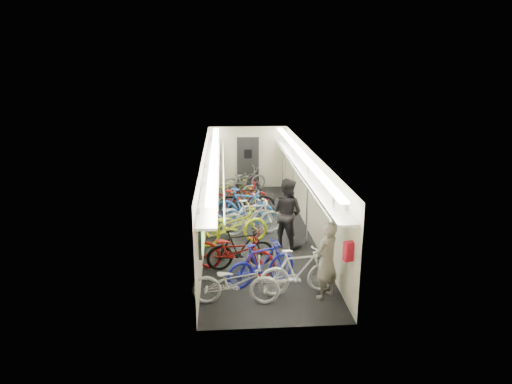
{
  "coord_description": "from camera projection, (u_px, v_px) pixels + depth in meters",
  "views": [
    {
      "loc": [
        -0.95,
        -12.43,
        4.76
      ],
      "look_at": [
        -0.03,
        0.22,
        1.15
      ],
      "focal_mm": 32.0,
      "sensor_mm": 36.0,
      "label": 1
    }
  ],
  "objects": [
    {
      "name": "train_car_shell",
      "position": [
        244.0,
        171.0,
        13.49
      ],
      "size": [
        10.0,
        10.0,
        10.0
      ],
      "color": "black",
      "rests_on": "ground"
    },
    {
      "name": "bicycle_0",
      "position": [
        236.0,
        282.0,
        9.23
      ],
      "size": [
        1.84,
        0.76,
        0.95
      ],
      "primitive_type": "imported",
      "rotation": [
        0.0,
        0.0,
        1.49
      ],
      "color": "#BDBCC1",
      "rests_on": "ground"
    },
    {
      "name": "bicycle_6",
      "position": [
        237.0,
        217.0,
        12.89
      ],
      "size": [
        2.23,
        1.11,
        1.12
      ],
      "primitive_type": "imported",
      "rotation": [
        0.0,
        0.0,
        1.75
      ],
      "color": "#A1A2A5",
      "rests_on": "ground"
    },
    {
      "name": "bicycle_11",
      "position": [
        299.0,
        271.0,
        9.6
      ],
      "size": [
        1.77,
        0.71,
        1.03
      ],
      "primitive_type": "imported",
      "rotation": [
        0.0,
        0.0,
        1.7
      ],
      "color": "white",
      "rests_on": "ground"
    },
    {
      "name": "bicycle_2",
      "position": [
        234.0,
        251.0,
        10.58
      ],
      "size": [
        2.15,
        1.5,
        1.07
      ],
      "primitive_type": "imported",
      "rotation": [
        0.0,
        0.0,
        1.14
      ],
      "color": "maroon",
      "rests_on": "ground"
    },
    {
      "name": "bicycle_5",
      "position": [
        252.0,
        217.0,
        12.93
      ],
      "size": [
        1.83,
        0.8,
        1.06
      ],
      "primitive_type": "imported",
      "rotation": [
        0.0,
        0.0,
        1.75
      ],
      "color": "silver",
      "rests_on": "ground"
    },
    {
      "name": "bicycle_3",
      "position": [
        241.0,
        249.0,
        10.83
      ],
      "size": [
        1.72,
        0.8,
        1.0
      ],
      "primitive_type": "imported",
      "rotation": [
        0.0,
        0.0,
        1.78
      ],
      "color": "black",
      "rests_on": "ground"
    },
    {
      "name": "bicycle_7",
      "position": [
        244.0,
        207.0,
        13.76
      ],
      "size": [
        1.94,
        1.11,
        1.13
      ],
      "primitive_type": "imported",
      "rotation": [
        0.0,
        0.0,
        1.24
      ],
      "color": "#1D58AF",
      "rests_on": "ground"
    },
    {
      "name": "passenger_near",
      "position": [
        326.0,
        261.0,
        9.38
      ],
      "size": [
        0.72,
        0.69,
        1.66
      ],
      "primitive_type": "imported",
      "rotation": [
        0.0,
        0.0,
        3.81
      ],
      "color": "gray",
      "rests_on": "ground"
    },
    {
      "name": "bicycle_14",
      "position": [
        244.0,
        180.0,
        17.31
      ],
      "size": [
        1.91,
        1.27,
        0.95
      ],
      "primitive_type": "imported",
      "rotation": [
        0.0,
        0.0,
        1.97
      ],
      "color": "slate",
      "rests_on": "ground"
    },
    {
      "name": "bicycle_4",
      "position": [
        232.0,
        226.0,
        12.29
      ],
      "size": [
        2.1,
        1.15,
        1.05
      ],
      "primitive_type": "imported",
      "rotation": [
        0.0,
        0.0,
        1.81
      ],
      "color": "#E1F216",
      "rests_on": "ground"
    },
    {
      "name": "bicycle_12",
      "position": [
        232.0,
        190.0,
        15.69
      ],
      "size": [
        2.09,
        1.06,
        1.05
      ],
      "primitive_type": "imported",
      "rotation": [
        0.0,
        0.0,
        1.76
      ],
      "color": "#58575B",
      "rests_on": "ground"
    },
    {
      "name": "bicycle_10",
      "position": [
        233.0,
        190.0,
        16.01
      ],
      "size": [
        1.85,
        1.11,
        0.92
      ],
      "primitive_type": "imported",
      "rotation": [
        0.0,
        0.0,
        1.27
      ],
      "color": "#C2C212",
      "rests_on": "ground"
    },
    {
      "name": "bicycle_9",
      "position": [
        247.0,
        200.0,
        14.49
      ],
      "size": [
        1.83,
        0.62,
        1.09
      ],
      "primitive_type": "imported",
      "rotation": [
        0.0,
        0.0,
        1.51
      ],
      "color": "black",
      "rests_on": "ground"
    },
    {
      "name": "passenger_mid",
      "position": [
        287.0,
        213.0,
        12.02
      ],
      "size": [
        1.15,
        1.13,
        1.87
      ],
      "primitive_type": "imported",
      "rotation": [
        0.0,
        0.0,
        2.45
      ],
      "color": "black",
      "rests_on": "ground"
    },
    {
      "name": "bicycle_8",
      "position": [
        238.0,
        196.0,
        14.93
      ],
      "size": [
        2.09,
        0.89,
        1.07
      ],
      "primitive_type": "imported",
      "rotation": [
        0.0,
        0.0,
        1.66
      ],
      "color": "#9D1211",
      "rests_on": "ground"
    },
    {
      "name": "backpack",
      "position": [
        351.0,
        251.0,
        8.73
      ],
      "size": [
        0.29,
        0.21,
        0.38
      ],
      "primitive_type": "cube",
      "rotation": [
        0.0,
        0.0,
        0.28
      ],
      "color": "red",
      "rests_on": "passenger_near"
    },
    {
      "name": "bicycle_1",
      "position": [
        261.0,
        264.0,
        10.01
      ],
      "size": [
        1.73,
        1.09,
        1.01
      ],
      "primitive_type": "imported",
      "rotation": [
        0.0,
        0.0,
        1.97
      ],
      "color": "#1C20A8",
      "rests_on": "ground"
    }
  ]
}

